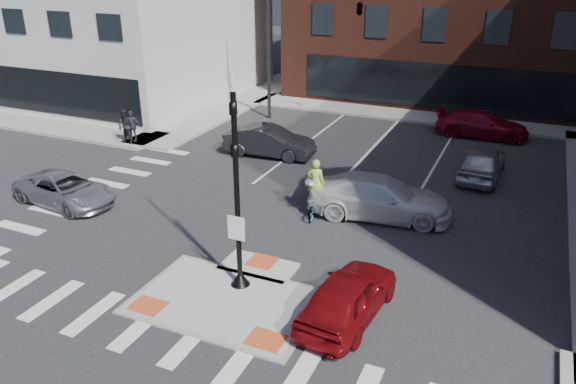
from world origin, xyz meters
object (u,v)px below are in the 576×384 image
at_px(white_pickup, 379,197).
at_px(silver_suv, 65,189).
at_px(pedestrian_b, 132,126).
at_px(pedestrian_a, 126,126).
at_px(cyclist, 315,197).
at_px(red_sedan, 348,296).
at_px(bg_car_red, 482,124).
at_px(bg_car_silver, 482,162).
at_px(bg_car_dark, 269,141).

bearing_deg(white_pickup, silver_suv, 99.45).
bearing_deg(pedestrian_b, pedestrian_a, -103.76).
bearing_deg(cyclist, pedestrian_b, -26.21).
relative_size(red_sedan, bg_car_red, 0.85).
bearing_deg(bg_car_silver, red_sedan, 82.31).
bearing_deg(silver_suv, bg_car_silver, -49.83).
relative_size(bg_car_silver, cyclist, 1.88).
bearing_deg(bg_car_dark, pedestrian_a, 98.78).
bearing_deg(bg_car_silver, bg_car_red, -81.48).
bearing_deg(pedestrian_a, white_pickup, -8.11).
bearing_deg(bg_car_silver, bg_car_dark, 9.33).
relative_size(silver_suv, white_pickup, 0.82).
relative_size(white_pickup, pedestrian_a, 2.96).
bearing_deg(pedestrian_b, red_sedan, -47.06).
xyz_separation_m(bg_car_dark, bg_car_silver, (10.12, 1.30, -0.00)).
bearing_deg(white_pickup, pedestrian_b, 67.65).
xyz_separation_m(red_sedan, bg_car_silver, (2.17, 12.72, 0.03)).
bearing_deg(pedestrian_a, silver_suv, -67.04).
height_order(cyclist, pedestrian_b, cyclist).
height_order(bg_car_silver, bg_car_red, bg_car_silver).
relative_size(red_sedan, bg_car_dark, 0.92).
height_order(red_sedan, white_pickup, white_pickup).
xyz_separation_m(silver_suv, cyclist, (9.71, 3.10, 0.16)).
bearing_deg(red_sedan, pedestrian_a, -26.69).
distance_m(bg_car_dark, bg_car_red, 12.12).
xyz_separation_m(white_pickup, bg_car_red, (2.45, 12.27, -0.08)).
relative_size(bg_car_silver, pedestrian_a, 2.34).
bearing_deg(pedestrian_a, cyclist, -14.36).
relative_size(bg_car_dark, cyclist, 1.95).
relative_size(red_sedan, cyclist, 1.81).
relative_size(bg_car_red, pedestrian_b, 3.00).
bearing_deg(bg_car_red, red_sedan, 175.10).
height_order(pedestrian_a, pedestrian_b, pedestrian_a).
bearing_deg(red_sedan, bg_car_dark, -49.75).
bearing_deg(bg_car_silver, pedestrian_b, 10.17).
distance_m(white_pickup, bg_car_dark, 8.34).
height_order(silver_suv, pedestrian_b, pedestrian_b).
distance_m(silver_suv, bg_car_silver, 18.16).
distance_m(bg_car_silver, pedestrian_a, 17.93).
bearing_deg(silver_suv, white_pickup, -64.44).
relative_size(white_pickup, bg_car_red, 1.11).
relative_size(bg_car_dark, pedestrian_b, 2.75).
xyz_separation_m(silver_suv, bg_car_dark, (5.05, 8.67, 0.12)).
bearing_deg(bg_car_red, pedestrian_b, 117.13).
distance_m(red_sedan, pedestrian_b, 18.55).
height_order(bg_car_dark, cyclist, cyclist).
distance_m(bg_car_silver, pedestrian_b, 17.86).
bearing_deg(cyclist, silver_suv, 11.03).
distance_m(red_sedan, white_pickup, 6.88).
bearing_deg(pedestrian_a, bg_car_red, 32.14).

